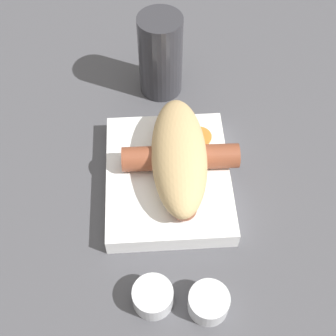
{
  "coord_description": "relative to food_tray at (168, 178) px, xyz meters",
  "views": [
    {
      "loc": [
        0.36,
        -0.02,
        0.55
      ],
      "look_at": [
        0.0,
        0.0,
        0.04
      ],
      "focal_mm": 50.0,
      "sensor_mm": 36.0,
      "label": 1
    }
  ],
  "objects": [
    {
      "name": "pickled_veggies",
      "position": [
        -0.05,
        0.03,
        0.02
      ],
      "size": [
        0.07,
        0.07,
        0.01
      ],
      "color": "orange",
      "rests_on": "food_tray"
    },
    {
      "name": "bread_roll",
      "position": [
        -0.01,
        0.02,
        0.04
      ],
      "size": [
        0.19,
        0.08,
        0.06
      ],
      "color": "tan",
      "rests_on": "food_tray"
    },
    {
      "name": "condiment_cup_near",
      "position": [
        0.17,
        -0.03,
        -0.0
      ],
      "size": [
        0.05,
        0.05,
        0.03
      ],
      "color": "silver",
      "rests_on": "ground_plane"
    },
    {
      "name": "ground_plane",
      "position": [
        0.0,
        0.0,
        -0.01
      ],
      "size": [
        3.0,
        3.0,
        0.0
      ],
      "primitive_type": "plane",
      "color": "#4C4C51"
    },
    {
      "name": "food_tray",
      "position": [
        0.0,
        0.0,
        0.0
      ],
      "size": [
        0.21,
        0.17,
        0.03
      ],
      "color": "white",
      "rests_on": "ground_plane"
    },
    {
      "name": "condiment_cup_far",
      "position": [
        0.18,
        0.04,
        -0.0
      ],
      "size": [
        0.05,
        0.05,
        0.03
      ],
      "color": "silver",
      "rests_on": "ground_plane"
    },
    {
      "name": "sausage",
      "position": [
        -0.01,
        0.02,
        0.03
      ],
      "size": [
        0.19,
        0.16,
        0.03
      ],
      "color": "brown",
      "rests_on": "food_tray"
    },
    {
      "name": "drink_glass",
      "position": [
        -0.19,
        -0.0,
        0.05
      ],
      "size": [
        0.07,
        0.07,
        0.14
      ],
      "color": "#333338",
      "rests_on": "ground_plane"
    }
  ]
}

